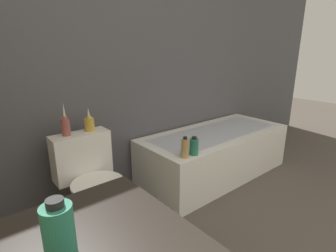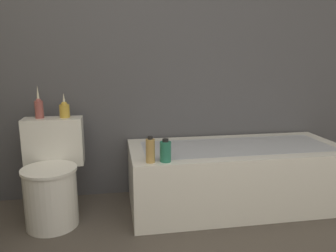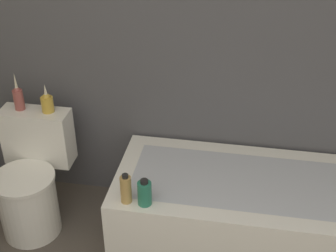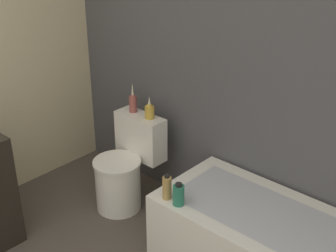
# 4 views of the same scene
# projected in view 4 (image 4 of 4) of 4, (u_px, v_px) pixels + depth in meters

# --- Properties ---
(wall_back_tiled) EXTENTS (6.40, 0.06, 2.60)m
(wall_back_tiled) POSITION_uv_depth(u_px,v_px,m) (235.00, 55.00, 3.18)
(wall_back_tiled) COLOR #4C4C51
(wall_back_tiled) RESTS_ON ground_plane
(toilet) EXTENTS (0.43, 0.54, 0.73)m
(toilet) POSITION_uv_depth(u_px,v_px,m) (125.00, 169.00, 3.73)
(toilet) COLOR white
(toilet) RESTS_ON ground
(vase_gold) EXTENTS (0.06, 0.06, 0.25)m
(vase_gold) POSITION_uv_depth(u_px,v_px,m) (133.00, 102.00, 3.70)
(vase_gold) COLOR #994C47
(vase_gold) RESTS_ON toilet
(vase_silver) EXTENTS (0.07, 0.07, 0.18)m
(vase_silver) POSITION_uv_depth(u_px,v_px,m) (149.00, 110.00, 3.60)
(vase_silver) COLOR gold
(vase_silver) RESTS_ON toilet
(shampoo_bottle_tall) EXTENTS (0.06, 0.06, 0.18)m
(shampoo_bottle_tall) POSITION_uv_depth(u_px,v_px,m) (167.00, 187.00, 3.03)
(shampoo_bottle_tall) COLOR tan
(shampoo_bottle_tall) RESTS_ON bathtub
(shampoo_bottle_short) EXTENTS (0.08, 0.08, 0.16)m
(shampoo_bottle_short) POSITION_uv_depth(u_px,v_px,m) (179.00, 195.00, 2.97)
(shampoo_bottle_short) COLOR #267259
(shampoo_bottle_short) RESTS_ON bathtub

